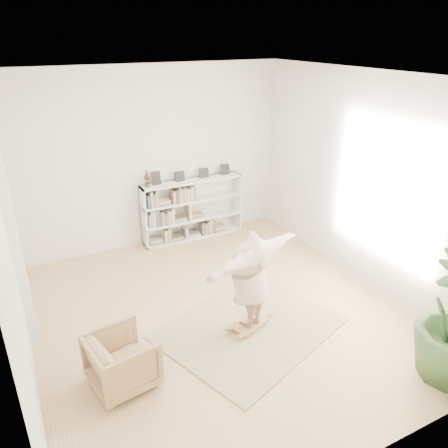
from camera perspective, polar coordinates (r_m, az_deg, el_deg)
name	(u,v)px	position (r m, az deg, el deg)	size (l,w,h in m)	color
floor	(220,313)	(7.11, -0.56, -11.61)	(6.00, 6.00, 0.00)	tan
room_shell	(147,68)	(8.54, -9.98, 19.43)	(6.00, 6.00, 6.00)	silver
doors	(13,236)	(7.04, -25.82, -1.42)	(0.09, 1.78, 2.92)	white
bookshelf	(192,210)	(9.34, -4.16, 1.89)	(2.20, 0.35, 1.64)	silver
armchair	(122,361)	(5.85, -13.12, -16.99)	(0.76, 0.79, 0.72)	tan
rug	(249,327)	(6.81, 3.31, -13.34)	(2.50, 2.00, 0.02)	tan
rocker_board	(249,324)	(6.78, 3.32, -12.93)	(0.61, 0.48, 0.11)	olive
person	(251,277)	(6.31, 3.50, -6.89)	(1.89, 0.51, 1.54)	beige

